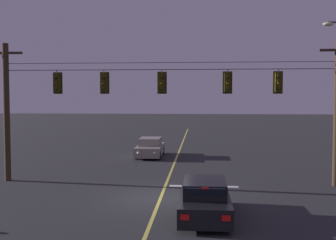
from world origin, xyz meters
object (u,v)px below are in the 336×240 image
object	(u,v)px
traffic_light_right_inner	(228,82)
traffic_light_rightmost	(278,82)
car_oncoming_lead	(150,148)
car_waiting_near_lane	(205,200)
traffic_light_left_inner	(104,83)
traffic_light_leftmost	(57,83)
traffic_light_centre	(162,83)

from	to	relation	value
traffic_light_right_inner	traffic_light_rightmost	size ratio (longest dim) A/B	1.00
car_oncoming_lead	traffic_light_right_inner	bearing A→B (deg)	-61.44
car_waiting_near_lane	traffic_light_left_inner	bearing A→B (deg)	131.52
traffic_light_left_inner	car_oncoming_lead	distance (m)	10.38
traffic_light_right_inner	car_oncoming_lead	xyz separation A→B (m)	(-5.05, 9.28, -4.49)
traffic_light_leftmost	car_waiting_near_lane	xyz separation A→B (m)	(7.56, -5.75, -4.49)
traffic_light_leftmost	traffic_light_right_inner	size ratio (longest dim) A/B	1.00
traffic_light_left_inner	traffic_light_right_inner	xyz separation A→B (m)	(6.27, 0.00, 0.00)
traffic_light_leftmost	traffic_light_rightmost	bearing A→B (deg)	0.00
traffic_light_leftmost	traffic_light_rightmost	xyz separation A→B (m)	(11.24, 0.00, 0.00)
traffic_light_right_inner	traffic_light_rightmost	distance (m)	2.49
traffic_light_leftmost	car_waiting_near_lane	distance (m)	10.51
traffic_light_leftmost	traffic_light_left_inner	xyz separation A→B (m)	(2.47, 0.00, 0.00)
traffic_light_centre	car_oncoming_lead	xyz separation A→B (m)	(-1.75, 9.28, -4.49)
traffic_light_left_inner	traffic_light_rightmost	xyz separation A→B (m)	(8.76, 0.00, 0.00)
traffic_light_leftmost	traffic_light_rightmost	world-z (taller)	same
traffic_light_left_inner	traffic_light_rightmost	distance (m)	8.76
traffic_light_centre	traffic_light_right_inner	size ratio (longest dim) A/B	1.00
traffic_light_leftmost	car_oncoming_lead	bearing A→B (deg)	68.29
traffic_light_rightmost	traffic_light_right_inner	bearing A→B (deg)	180.00
traffic_light_right_inner	traffic_light_rightmost	xyz separation A→B (m)	(2.49, 0.00, 0.00)
traffic_light_rightmost	car_oncoming_lead	xyz separation A→B (m)	(-7.54, 9.28, -4.49)
traffic_light_leftmost	car_waiting_near_lane	size ratio (longest dim) A/B	0.28
traffic_light_rightmost	car_oncoming_lead	size ratio (longest dim) A/B	0.28
traffic_light_rightmost	car_waiting_near_lane	size ratio (longest dim) A/B	0.28
traffic_light_leftmost	traffic_light_centre	bearing A→B (deg)	0.00
traffic_light_right_inner	car_oncoming_lead	bearing A→B (deg)	118.56
traffic_light_rightmost	traffic_light_centre	bearing A→B (deg)	180.00
traffic_light_right_inner	traffic_light_centre	bearing A→B (deg)	180.00
traffic_light_rightmost	car_oncoming_lead	world-z (taller)	traffic_light_rightmost
traffic_light_centre	car_waiting_near_lane	bearing A→B (deg)	-69.76
traffic_light_right_inner	car_waiting_near_lane	distance (m)	7.39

